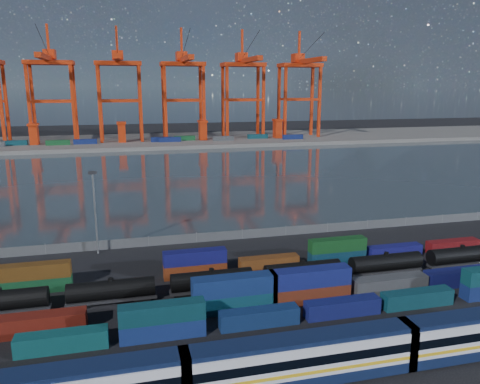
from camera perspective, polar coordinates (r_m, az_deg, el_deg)
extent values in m
plane|color=black|center=(77.17, 5.47, -12.15)|extent=(700.00, 700.00, 0.00)
plane|color=#2B373E|center=(175.52, -5.89, 2.12)|extent=(700.00, 700.00, 0.00)
cube|color=#514F4C|center=(278.65, -8.97, 6.21)|extent=(700.00, 70.00, 2.00)
cone|color=#1E2630|center=(1690.51, -21.03, 19.80)|extent=(1100.00, 1100.00, 520.00)
cone|color=#1E2630|center=(1692.34, -6.57, 19.49)|extent=(1040.00, 1040.00, 460.00)
cone|color=#1E2630|center=(1785.71, 6.96, 17.84)|extent=(960.00, 960.00, 380.00)
cone|color=#1E2630|center=(1933.10, 17.06, 15.82)|extent=(840.00, 840.00, 300.00)
cube|color=#0E1936|center=(51.71, -22.15, -19.75)|extent=(27.14, 2.93, 0.54)
cube|color=silver|center=(55.27, 7.59, -19.40)|extent=(27.14, 3.26, 4.12)
cube|color=#0E1936|center=(56.46, 7.52, -21.27)|extent=(27.14, 3.32, 1.30)
cube|color=#0E1936|center=(54.07, 7.67, -17.31)|extent=(27.14, 2.93, 0.54)
cube|color=gold|center=(55.74, 7.57, -20.16)|extent=(27.17, 3.35, 0.39)
cube|color=black|center=(55.04, 7.61, -19.02)|extent=(27.17, 3.35, 1.09)
cube|color=black|center=(60.45, 16.46, -19.88)|extent=(3.26, 2.17, 0.76)
cube|color=black|center=(63.91, 22.19, -18.40)|extent=(3.26, 2.17, 0.76)
cube|color=#0E474A|center=(65.51, -20.86, -16.63)|extent=(11.22, 2.28, 2.43)
cube|color=navy|center=(64.99, -9.39, -16.15)|extent=(11.22, 2.28, 2.43)
cube|color=#0C3842|center=(63.85, -9.47, -14.24)|extent=(11.22, 2.28, 2.43)
cube|color=navy|center=(67.02, 2.34, -15.02)|extent=(11.22, 2.28, 2.43)
cube|color=#111655|center=(71.20, 12.36, -13.57)|extent=(11.22, 2.28, 2.43)
cube|color=#0D3844|center=(77.06, 20.76, -12.02)|extent=(11.22, 2.28, 2.43)
cube|color=#5F160E|center=(70.48, -23.45, -14.55)|extent=(12.56, 2.55, 2.72)
cube|color=#0E3A4B|center=(70.82, -0.67, -13.27)|extent=(12.56, 2.55, 2.72)
cube|color=navy|center=(69.67, -0.67, -11.26)|extent=(12.56, 2.55, 2.72)
cube|color=#5F2313|center=(74.15, 8.49, -12.16)|extent=(12.56, 2.55, 2.72)
cube|color=navy|center=(73.05, 8.56, -10.23)|extent=(12.56, 2.55, 2.72)
cube|color=#3E4043|center=(80.02, 17.74, -10.72)|extent=(12.56, 2.55, 2.72)
cube|color=#101350|center=(87.35, 25.23, -9.35)|extent=(12.56, 2.55, 2.72)
cube|color=#114323|center=(83.61, -23.58, -10.30)|extent=(10.96, 2.23, 2.37)
cube|color=#573411|center=(82.75, -23.73, -8.79)|extent=(10.96, 2.23, 2.37)
cube|color=#64260F|center=(82.93, -5.49, -9.42)|extent=(10.96, 2.23, 2.37)
cube|color=#111257|center=(82.06, -5.52, -7.89)|extent=(10.96, 2.23, 2.37)
cube|color=#623313|center=(85.71, 3.55, -8.62)|extent=(10.96, 2.23, 2.37)
cube|color=#0D2E44|center=(90.40, 11.74, -7.72)|extent=(10.96, 2.23, 2.37)
cube|color=#12461B|center=(89.60, 11.80, -6.29)|extent=(10.96, 2.23, 2.37)
cube|color=navy|center=(96.04, 18.30, -6.87)|extent=(10.96, 2.23, 2.37)
cube|color=maroon|center=(103.39, 24.48, -5.99)|extent=(10.96, 2.23, 2.37)
cylinder|color=black|center=(77.35, -27.20, -11.67)|extent=(13.02, 2.90, 2.90)
cube|color=black|center=(77.99, -27.08, -12.74)|extent=(13.52, 2.00, 0.40)
cube|color=black|center=(77.21, -23.71, -12.99)|extent=(2.50, 1.80, 0.60)
cylinder|color=black|center=(75.13, -15.42, -11.37)|extent=(13.02, 2.90, 2.90)
cylinder|color=black|center=(74.50, -15.49, -10.25)|extent=(0.80, 0.80, 0.50)
cube|color=black|center=(75.79, -15.34, -12.48)|extent=(13.52, 2.00, 0.40)
cube|color=black|center=(76.28, -18.79, -12.88)|extent=(2.50, 1.80, 0.60)
cube|color=black|center=(75.90, -11.84, -12.57)|extent=(2.50, 1.80, 0.60)
cylinder|color=black|center=(76.06, -3.47, -10.59)|extent=(13.02, 2.90, 2.90)
cylinder|color=black|center=(75.44, -3.49, -9.48)|extent=(0.80, 0.80, 0.50)
cube|color=black|center=(76.71, -3.46, -11.69)|extent=(13.52, 2.00, 0.40)
cube|color=black|center=(76.29, -6.86, -12.24)|extent=(2.50, 1.80, 0.60)
cube|color=black|center=(77.73, -0.12, -11.65)|extent=(2.50, 1.80, 0.60)
cylinder|color=black|center=(80.04, 7.65, -9.46)|extent=(13.02, 2.90, 2.90)
cylinder|color=black|center=(79.45, 7.69, -8.39)|extent=(0.80, 0.80, 0.50)
cube|color=black|center=(80.66, 7.62, -10.51)|extent=(13.52, 2.00, 0.40)
cube|color=black|center=(79.39, 4.52, -11.15)|extent=(2.50, 1.80, 0.60)
cube|color=black|center=(82.48, 10.58, -10.38)|extent=(2.50, 1.80, 0.60)
cylinder|color=black|center=(86.66, 17.34, -8.18)|extent=(13.02, 2.90, 2.90)
cylinder|color=black|center=(86.11, 17.41, -7.18)|extent=(0.80, 0.80, 0.50)
cube|color=black|center=(87.23, 17.27, -9.16)|extent=(13.52, 2.00, 0.40)
cube|color=black|center=(85.23, 14.61, -9.81)|extent=(2.50, 1.80, 0.60)
cube|color=black|center=(89.69, 19.75, -9.00)|extent=(2.50, 1.80, 0.60)
cylinder|color=black|center=(95.35, 25.41, -6.93)|extent=(13.02, 2.90, 2.90)
cylinder|color=black|center=(94.86, 25.50, -6.01)|extent=(0.80, 0.80, 0.50)
cube|color=black|center=(95.87, 25.31, -7.83)|extent=(13.52, 2.00, 0.40)
cube|color=black|center=(93.31, 23.12, -8.44)|extent=(2.50, 1.80, 0.60)
cube|color=#595B5E|center=(101.80, 0.27, -5.19)|extent=(160.00, 0.06, 2.00)
cylinder|color=slate|center=(100.31, -22.63, -6.44)|extent=(0.12, 0.12, 2.20)
cylinder|color=slate|center=(99.17, -16.89, -6.20)|extent=(0.12, 0.12, 2.20)
cylinder|color=slate|center=(99.04, -11.08, -5.90)|extent=(0.12, 0.12, 2.20)
cylinder|color=slate|center=(99.91, -5.32, -5.54)|extent=(0.12, 0.12, 2.20)
cylinder|color=slate|center=(101.77, 0.27, -5.14)|extent=(0.12, 0.12, 2.20)
cylinder|color=slate|center=(104.55, 5.61, -4.70)|extent=(0.12, 0.12, 2.20)
cylinder|color=slate|center=(108.18, 10.63, -4.26)|extent=(0.12, 0.12, 2.20)
cylinder|color=slate|center=(112.59, 15.28, -3.82)|extent=(0.12, 0.12, 2.20)
cylinder|color=slate|center=(117.69, 19.55, -3.40)|extent=(0.12, 0.12, 2.20)
cylinder|color=slate|center=(123.39, 23.44, -2.99)|extent=(0.12, 0.12, 2.20)
cylinder|color=slate|center=(129.61, 26.98, -2.61)|extent=(0.12, 0.12, 2.20)
cylinder|color=slate|center=(95.28, -17.21, -2.66)|extent=(0.36, 0.36, 16.00)
cube|color=black|center=(93.48, -17.55, 2.25)|extent=(1.60, 0.40, 0.60)
cube|color=red|center=(271.97, -27.11, 9.28)|extent=(1.57, 1.57, 44.20)
cube|color=red|center=(283.46, -26.58, 9.43)|extent=(1.57, 1.57, 44.20)
cube|color=red|center=(269.31, -24.30, 9.53)|extent=(1.57, 1.57, 44.20)
cube|color=red|center=(280.91, -23.88, 9.66)|extent=(1.57, 1.57, 44.20)
cube|color=red|center=(266.38, -19.67, 9.89)|extent=(1.57, 1.57, 44.20)
cube|color=red|center=(278.10, -19.44, 10.00)|extent=(1.57, 1.57, 44.20)
cube|color=red|center=(267.55, -22.04, 10.19)|extent=(21.61, 1.38, 1.38)
cube|color=red|center=(279.23, -21.71, 10.29)|extent=(21.61, 1.38, 1.38)
cube|color=red|center=(273.51, -22.23, 14.39)|extent=(24.56, 13.75, 2.16)
cube|color=red|center=(261.94, -22.63, 14.90)|extent=(2.95, 47.15, 2.46)
cube|color=red|center=(277.62, -22.19, 15.28)|extent=(5.89, 7.86, 4.91)
cube|color=red|center=(276.21, -22.39, 16.82)|extent=(1.18, 1.18, 15.72)
cylinder|color=black|center=(260.06, -22.84, 16.43)|extent=(0.24, 40.43, 13.34)
cube|color=red|center=(265.43, -16.75, 10.08)|extent=(1.57, 1.57, 44.20)
cube|color=red|center=(277.20, -16.64, 10.18)|extent=(1.57, 1.57, 44.20)
cube|color=red|center=(265.32, -12.02, 10.34)|extent=(1.57, 1.57, 44.20)
cube|color=red|center=(277.09, -12.11, 10.43)|extent=(1.57, 1.57, 44.20)
cube|color=red|center=(265.08, -14.41, 10.70)|extent=(21.61, 1.38, 1.38)
cube|color=red|center=(276.86, -14.40, 10.77)|extent=(21.61, 1.38, 1.38)
cube|color=red|center=(271.09, -14.65, 14.93)|extent=(24.56, 13.75, 2.16)
cube|color=red|center=(259.41, -14.69, 15.48)|extent=(2.95, 47.15, 2.46)
cube|color=red|center=(275.24, -14.70, 15.82)|extent=(5.89, 7.86, 4.91)
cube|color=red|center=(273.81, -14.79, 17.38)|extent=(1.18, 1.18, 15.72)
cylinder|color=black|center=(257.51, -14.79, 17.03)|extent=(0.24, 40.43, 13.34)
cube|color=red|center=(266.14, -9.09, 10.46)|extent=(1.57, 1.57, 44.20)
cube|color=red|center=(277.87, -9.30, 10.55)|extent=(1.57, 1.57, 44.20)
cube|color=red|center=(268.86, -4.42, 10.61)|extent=(1.57, 1.57, 44.20)
cube|color=red|center=(280.48, -4.83, 10.69)|extent=(1.57, 1.57, 44.20)
cube|color=red|center=(267.20, -6.76, 11.02)|extent=(21.61, 1.38, 1.38)
cube|color=red|center=(278.90, -7.07, 11.08)|extent=(21.61, 1.38, 1.38)
cube|color=red|center=(273.17, -7.03, 15.22)|extent=(24.56, 13.75, 2.16)
cube|color=red|center=(261.58, -6.72, 15.77)|extent=(2.95, 47.15, 2.46)
cube|color=red|center=(277.29, -7.16, 16.10)|extent=(5.89, 7.86, 4.91)
cube|color=red|center=(275.87, -7.15, 17.65)|extent=(1.18, 1.18, 15.72)
cylinder|color=black|center=(259.70, -6.69, 17.31)|extent=(0.24, 40.43, 13.34)
cube|color=red|center=(271.39, -1.58, 10.66)|extent=(1.57, 1.57, 44.20)
cube|color=red|center=(282.91, -2.10, 10.75)|extent=(1.57, 1.57, 44.20)
cube|color=red|center=(276.81, 2.87, 10.69)|extent=(1.57, 1.57, 44.20)
cube|color=red|center=(288.11, 2.18, 10.78)|extent=(1.57, 1.57, 44.20)
cube|color=red|center=(273.83, 0.67, 11.15)|extent=(21.61, 1.38, 1.38)
cube|color=red|center=(285.25, 0.06, 11.22)|extent=(21.61, 1.38, 1.38)
cube|color=red|center=(279.65, 0.36, 15.26)|extent=(24.56, 13.75, 2.16)
cube|color=red|center=(268.34, 1.01, 15.78)|extent=(2.95, 47.15, 2.46)
cube|color=red|center=(283.68, 0.16, 16.12)|extent=(5.89, 7.86, 4.91)
cube|color=red|center=(282.29, 0.26, 17.63)|extent=(1.18, 1.18, 15.72)
cylinder|color=black|center=(266.51, 1.15, 17.28)|extent=(0.24, 40.43, 13.34)
cube|color=red|center=(280.95, 5.53, 10.68)|extent=(1.57, 1.57, 44.20)
cube|color=red|center=(292.09, 4.76, 10.78)|extent=(1.57, 1.57, 44.20)
cube|color=red|center=(288.81, 9.65, 10.62)|extent=(1.57, 1.57, 44.20)
cube|color=red|center=(299.66, 8.75, 10.73)|extent=(1.57, 1.57, 44.20)
cube|color=red|center=(284.63, 7.63, 11.10)|extent=(21.61, 1.38, 1.38)
cube|color=red|center=(295.63, 6.79, 11.19)|extent=(21.61, 1.38, 1.38)
cube|color=red|center=(290.24, 7.32, 15.07)|extent=(24.56, 13.75, 2.16)
cube|color=red|center=(279.36, 8.23, 15.54)|extent=(2.95, 47.15, 2.46)
cube|color=red|center=(294.12, 7.06, 15.91)|extent=(5.89, 7.86, 4.91)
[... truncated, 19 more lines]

